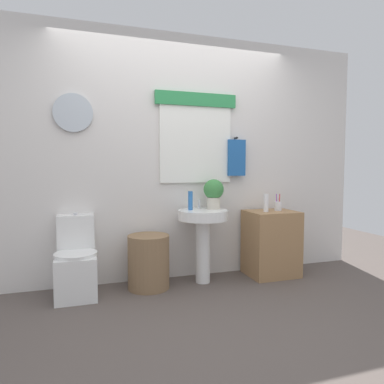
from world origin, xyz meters
TOP-DOWN VIEW (x-y plane):
  - ground_plane at (0.00, 0.00)m, footprint 8.00×8.00m
  - back_wall at (0.00, 1.15)m, footprint 4.40×0.18m
  - toilet at (-1.03, 0.88)m, footprint 0.38×0.51m
  - laundry_hamper at (-0.35, 0.85)m, footprint 0.41×0.41m
  - pedestal_sink at (0.21, 0.85)m, footprint 0.51×0.51m
  - faucet at (0.21, 0.97)m, footprint 0.03×0.03m
  - wooden_cabinet at (1.02, 0.85)m, footprint 0.53×0.44m
  - soap_bottle at (0.09, 0.90)m, footprint 0.05×0.05m
  - potted_plant at (0.35, 0.91)m, footprint 0.21×0.21m
  - lotion_bottle at (0.92, 0.81)m, footprint 0.05×0.05m
  - toothbrush_cup at (1.11, 0.87)m, footprint 0.08×0.08m

SIDE VIEW (x-z plane):
  - ground_plane at x=0.00m, z-range 0.00..0.00m
  - laundry_hamper at x=-0.35m, z-range 0.00..0.53m
  - toilet at x=-1.03m, z-range -0.09..0.67m
  - wooden_cabinet at x=1.02m, z-range 0.00..0.71m
  - pedestal_sink at x=0.21m, z-range 0.19..0.95m
  - toothbrush_cup at x=1.11m, z-range 0.67..0.86m
  - faucet at x=0.21m, z-range 0.76..0.86m
  - lotion_bottle at x=0.92m, z-range 0.71..0.91m
  - soap_bottle at x=0.09m, z-range 0.76..0.95m
  - potted_plant at x=0.35m, z-range 0.78..1.09m
  - back_wall at x=0.00m, z-range 0.01..2.61m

